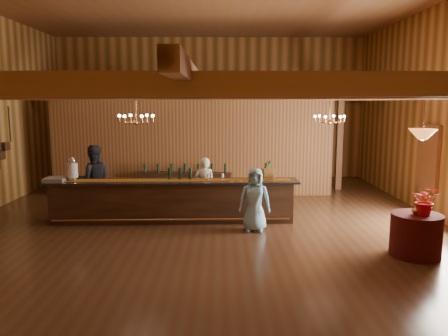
{
  "coord_description": "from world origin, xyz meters",
  "views": [
    {
      "loc": [
        0.41,
        -10.45,
        3.0
      ],
      "look_at": [
        0.5,
        0.79,
        1.3
      ],
      "focal_mm": 35.0,
      "sensor_mm": 36.0,
      "label": 1
    }
  ],
  "objects_px": {
    "beverage_dispenser": "(72,169)",
    "guest": "(255,200)",
    "chandelier_left": "(136,118)",
    "raffle_drum": "(268,173)",
    "chandelier_right": "(330,118)",
    "tasting_bar": "(173,201)",
    "pendant_lamp": "(423,134)",
    "backbar_shelf": "(185,185)",
    "round_table": "(416,235)",
    "bartender": "(205,186)",
    "staff_second": "(94,180)",
    "floor_plant": "(268,177)"
  },
  "relations": [
    {
      "from": "beverage_dispenser",
      "to": "guest",
      "type": "distance_m",
      "value": 4.62
    },
    {
      "from": "chandelier_left",
      "to": "guest",
      "type": "relative_size",
      "value": 0.53
    },
    {
      "from": "raffle_drum",
      "to": "chandelier_right",
      "type": "relative_size",
      "value": 0.42
    },
    {
      "from": "tasting_bar",
      "to": "guest",
      "type": "relative_size",
      "value": 4.24
    },
    {
      "from": "chandelier_right",
      "to": "pendant_lamp",
      "type": "height_order",
      "value": "same"
    },
    {
      "from": "backbar_shelf",
      "to": "round_table",
      "type": "height_order",
      "value": "round_table"
    },
    {
      "from": "pendant_lamp",
      "to": "beverage_dispenser",
      "type": "bearing_deg",
      "value": 161.29
    },
    {
      "from": "chandelier_left",
      "to": "bartender",
      "type": "distance_m",
      "value": 2.86
    },
    {
      "from": "staff_second",
      "to": "guest",
      "type": "bearing_deg",
      "value": 139.88
    },
    {
      "from": "backbar_shelf",
      "to": "beverage_dispenser",
      "type": "bearing_deg",
      "value": -126.12
    },
    {
      "from": "round_table",
      "to": "staff_second",
      "type": "height_order",
      "value": "staff_second"
    },
    {
      "from": "guest",
      "to": "floor_plant",
      "type": "xyz_separation_m",
      "value": [
        0.74,
        4.1,
        -0.18
      ]
    },
    {
      "from": "beverage_dispenser",
      "to": "floor_plant",
      "type": "height_order",
      "value": "beverage_dispenser"
    },
    {
      "from": "backbar_shelf",
      "to": "chandelier_left",
      "type": "bearing_deg",
      "value": -95.28
    },
    {
      "from": "raffle_drum",
      "to": "backbar_shelf",
      "type": "height_order",
      "value": "raffle_drum"
    },
    {
      "from": "round_table",
      "to": "guest",
      "type": "xyz_separation_m",
      "value": [
        -3.04,
        1.71,
        0.33
      ]
    },
    {
      "from": "bartender",
      "to": "beverage_dispenser",
      "type": "bearing_deg",
      "value": 16.45
    },
    {
      "from": "floor_plant",
      "to": "raffle_drum",
      "type": "bearing_deg",
      "value": -95.95
    },
    {
      "from": "tasting_bar",
      "to": "raffle_drum",
      "type": "xyz_separation_m",
      "value": [
        2.41,
        0.0,
        0.7
      ]
    },
    {
      "from": "guest",
      "to": "staff_second",
      "type": "bearing_deg",
      "value": 164.81
    },
    {
      "from": "round_table",
      "to": "chandelier_left",
      "type": "bearing_deg",
      "value": 163.15
    },
    {
      "from": "beverage_dispenser",
      "to": "staff_second",
      "type": "relative_size",
      "value": 0.32
    },
    {
      "from": "tasting_bar",
      "to": "bartender",
      "type": "distance_m",
      "value": 1.11
    },
    {
      "from": "bartender",
      "to": "staff_second",
      "type": "height_order",
      "value": "staff_second"
    },
    {
      "from": "beverage_dispenser",
      "to": "round_table",
      "type": "xyz_separation_m",
      "value": [
        7.54,
        -2.55,
        -0.92
      ]
    },
    {
      "from": "raffle_drum",
      "to": "chandelier_right",
      "type": "distance_m",
      "value": 2.2
    },
    {
      "from": "pendant_lamp",
      "to": "bartender",
      "type": "bearing_deg",
      "value": 142.2
    },
    {
      "from": "backbar_shelf",
      "to": "tasting_bar",
      "type": "bearing_deg",
      "value": -84.37
    },
    {
      "from": "guest",
      "to": "floor_plant",
      "type": "relative_size",
      "value": 1.31
    },
    {
      "from": "chandelier_right",
      "to": "guest",
      "type": "height_order",
      "value": "chandelier_right"
    },
    {
      "from": "bartender",
      "to": "raffle_drum",
      "type": "bearing_deg",
      "value": 158.8
    },
    {
      "from": "chandelier_right",
      "to": "guest",
      "type": "bearing_deg",
      "value": -144.99
    },
    {
      "from": "guest",
      "to": "tasting_bar",
      "type": "bearing_deg",
      "value": 163.35
    },
    {
      "from": "backbar_shelf",
      "to": "guest",
      "type": "xyz_separation_m",
      "value": [
        1.91,
        -3.54,
        0.34
      ]
    },
    {
      "from": "bartender",
      "to": "staff_second",
      "type": "xyz_separation_m",
      "value": [
        -2.99,
        0.05,
        0.16
      ]
    },
    {
      "from": "chandelier_right",
      "to": "bartender",
      "type": "bearing_deg",
      "value": 177.06
    },
    {
      "from": "chandelier_left",
      "to": "guest",
      "type": "height_order",
      "value": "chandelier_left"
    },
    {
      "from": "chandelier_right",
      "to": "bartender",
      "type": "relative_size",
      "value": 0.52
    },
    {
      "from": "beverage_dispenser",
      "to": "bartender",
      "type": "bearing_deg",
      "value": 12.96
    },
    {
      "from": "beverage_dispenser",
      "to": "pendant_lamp",
      "type": "distance_m",
      "value": 8.03
    },
    {
      "from": "raffle_drum",
      "to": "pendant_lamp",
      "type": "relative_size",
      "value": 0.38
    },
    {
      "from": "round_table",
      "to": "chandelier_right",
      "type": "bearing_deg",
      "value": 107.68
    },
    {
      "from": "bartender",
      "to": "backbar_shelf",
      "type": "bearing_deg",
      "value": -67.04
    },
    {
      "from": "staff_second",
      "to": "round_table",
      "type": "bearing_deg",
      "value": 136.37
    },
    {
      "from": "backbar_shelf",
      "to": "chandelier_left",
      "type": "relative_size",
      "value": 3.65
    },
    {
      "from": "beverage_dispenser",
      "to": "floor_plant",
      "type": "bearing_deg",
      "value": 31.87
    },
    {
      "from": "backbar_shelf",
      "to": "round_table",
      "type": "distance_m",
      "value": 7.22
    },
    {
      "from": "beverage_dispenser",
      "to": "raffle_drum",
      "type": "xyz_separation_m",
      "value": [
        4.9,
        0.01,
        -0.11
      ]
    },
    {
      "from": "chandelier_left",
      "to": "bartender",
      "type": "height_order",
      "value": "chandelier_left"
    },
    {
      "from": "backbar_shelf",
      "to": "staff_second",
      "type": "relative_size",
      "value": 1.56
    }
  ]
}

